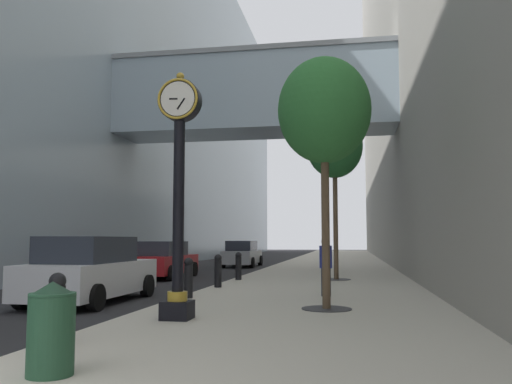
{
  "coord_description": "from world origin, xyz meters",
  "views": [
    {
      "loc": [
        4.52,
        -4.11,
        1.67
      ],
      "look_at": [
        1.02,
        15.66,
        3.47
      ],
      "focal_mm": 37.1,
      "sensor_mm": 36.0,
      "label": 1
    }
  ],
  "objects_px": {
    "bollard_nearest": "(57,308)",
    "pedestrian_walking": "(326,265)",
    "trash_bin": "(51,327)",
    "car_white_mid": "(90,271)",
    "bollard_third": "(188,277)",
    "car_silver_far": "(242,254)",
    "street_clock": "(179,181)",
    "bollard_fourth": "(218,270)",
    "car_red_near": "(162,260)",
    "street_tree_near": "(324,112)",
    "street_tree_mid_near": "(335,147)",
    "bollard_fifth": "(238,265)"
  },
  "relations": [
    {
      "from": "street_tree_near",
      "to": "car_silver_far",
      "type": "height_order",
      "value": "street_tree_near"
    },
    {
      "from": "bollard_third",
      "to": "car_red_near",
      "type": "distance_m",
      "value": 9.19
    },
    {
      "from": "trash_bin",
      "to": "car_white_mid",
      "type": "bearing_deg",
      "value": 114.53
    },
    {
      "from": "bollard_nearest",
      "to": "street_tree_near",
      "type": "height_order",
      "value": "street_tree_near"
    },
    {
      "from": "street_tree_mid_near",
      "to": "trash_bin",
      "type": "bearing_deg",
      "value": -100.71
    },
    {
      "from": "street_clock",
      "to": "bollard_third",
      "type": "relative_size",
      "value": 4.62
    },
    {
      "from": "bollard_fourth",
      "to": "pedestrian_walking",
      "type": "relative_size",
      "value": 0.66
    },
    {
      "from": "trash_bin",
      "to": "car_white_mid",
      "type": "height_order",
      "value": "car_white_mid"
    },
    {
      "from": "bollard_fourth",
      "to": "street_tree_mid_near",
      "type": "distance_m",
      "value": 7.01
    },
    {
      "from": "bollard_nearest",
      "to": "trash_bin",
      "type": "height_order",
      "value": "trash_bin"
    },
    {
      "from": "street_clock",
      "to": "pedestrian_walking",
      "type": "relative_size",
      "value": 3.06
    },
    {
      "from": "trash_bin",
      "to": "pedestrian_walking",
      "type": "bearing_deg",
      "value": 73.27
    },
    {
      "from": "bollard_fourth",
      "to": "car_red_near",
      "type": "distance_m",
      "value": 6.44
    },
    {
      "from": "trash_bin",
      "to": "car_silver_far",
      "type": "xyz_separation_m",
      "value": [
        -3.13,
        26.2,
        0.09
      ]
    },
    {
      "from": "street_clock",
      "to": "bollard_nearest",
      "type": "relative_size",
      "value": 4.62
    },
    {
      "from": "street_tree_mid_near",
      "to": "car_red_near",
      "type": "relative_size",
      "value": 1.48
    },
    {
      "from": "bollard_nearest",
      "to": "bollard_third",
      "type": "xyz_separation_m",
      "value": [
        0.0,
        6.33,
        0.0
      ]
    },
    {
      "from": "street_tree_near",
      "to": "bollard_nearest",
      "type": "bearing_deg",
      "value": -127.53
    },
    {
      "from": "bollard_third",
      "to": "car_white_mid",
      "type": "distance_m",
      "value": 2.62
    },
    {
      "from": "street_tree_near",
      "to": "street_tree_mid_near",
      "type": "xyz_separation_m",
      "value": [
        -0.0,
        8.65,
        0.69
      ]
    },
    {
      "from": "street_clock",
      "to": "bollard_fourth",
      "type": "height_order",
      "value": "street_clock"
    },
    {
      "from": "bollard_fifth",
      "to": "pedestrian_walking",
      "type": "bearing_deg",
      "value": -55.98
    },
    {
      "from": "bollard_fifth",
      "to": "street_tree_mid_near",
      "type": "xyz_separation_m",
      "value": [
        3.65,
        0.73,
        4.55
      ]
    },
    {
      "from": "street_tree_mid_near",
      "to": "bollard_third",
      "type": "bearing_deg",
      "value": -117.32
    },
    {
      "from": "bollard_third",
      "to": "car_red_near",
      "type": "height_order",
      "value": "car_red_near"
    },
    {
      "from": "bollard_nearest",
      "to": "bollard_fourth",
      "type": "relative_size",
      "value": 1.0
    },
    {
      "from": "bollard_nearest",
      "to": "pedestrian_walking",
      "type": "bearing_deg",
      "value": 64.69
    },
    {
      "from": "pedestrian_walking",
      "to": "street_tree_mid_near",
      "type": "bearing_deg",
      "value": 88.78
    },
    {
      "from": "bollard_fourth",
      "to": "trash_bin",
      "type": "height_order",
      "value": "trash_bin"
    },
    {
      "from": "car_white_mid",
      "to": "bollard_fifth",
      "type": "bearing_deg",
      "value": 68.69
    },
    {
      "from": "street_clock",
      "to": "trash_bin",
      "type": "height_order",
      "value": "street_clock"
    },
    {
      "from": "pedestrian_walking",
      "to": "car_white_mid",
      "type": "distance_m",
      "value": 6.29
    },
    {
      "from": "bollard_nearest",
      "to": "street_tree_mid_near",
      "type": "bearing_deg",
      "value": 74.77
    },
    {
      "from": "bollard_nearest",
      "to": "car_silver_far",
      "type": "bearing_deg",
      "value": 95.33
    },
    {
      "from": "street_clock",
      "to": "pedestrian_walking",
      "type": "height_order",
      "value": "street_clock"
    },
    {
      "from": "bollard_third",
      "to": "trash_bin",
      "type": "bearing_deg",
      "value": -83.96
    },
    {
      "from": "bollard_fifth",
      "to": "street_tree_near",
      "type": "relative_size",
      "value": 0.19
    },
    {
      "from": "bollard_fourth",
      "to": "car_red_near",
      "type": "height_order",
      "value": "car_red_near"
    },
    {
      "from": "bollard_third",
      "to": "car_silver_far",
      "type": "relative_size",
      "value": 0.23
    },
    {
      "from": "street_tree_mid_near",
      "to": "trash_bin",
      "type": "relative_size",
      "value": 6.08
    },
    {
      "from": "bollard_third",
      "to": "car_silver_far",
      "type": "height_order",
      "value": "car_silver_far"
    },
    {
      "from": "bollard_third",
      "to": "street_tree_mid_near",
      "type": "relative_size",
      "value": 0.16
    },
    {
      "from": "pedestrian_walking",
      "to": "car_red_near",
      "type": "height_order",
      "value": "pedestrian_walking"
    },
    {
      "from": "street_tree_mid_near",
      "to": "bollard_fifth",
      "type": "bearing_deg",
      "value": -168.68
    },
    {
      "from": "bollard_nearest",
      "to": "car_white_mid",
      "type": "relative_size",
      "value": 0.23
    },
    {
      "from": "trash_bin",
      "to": "pedestrian_walking",
      "type": "distance_m",
      "value": 9.36
    },
    {
      "from": "bollard_fourth",
      "to": "car_silver_far",
      "type": "distance_m",
      "value": 15.37
    },
    {
      "from": "street_clock",
      "to": "bollard_nearest",
      "type": "distance_m",
      "value": 3.58
    },
    {
      "from": "bollard_third",
      "to": "street_tree_near",
      "type": "relative_size",
      "value": 0.19
    },
    {
      "from": "trash_bin",
      "to": "car_white_mid",
      "type": "relative_size",
      "value": 0.23
    }
  ]
}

